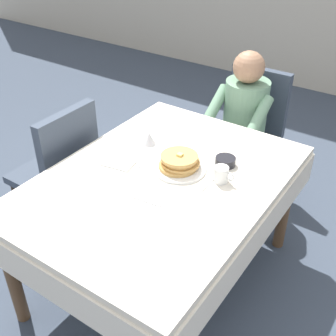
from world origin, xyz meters
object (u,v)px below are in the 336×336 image
Objects in this scene: breakfast_stack at (179,161)px; fork_left_of_plate at (149,160)px; chair_diner at (250,125)px; plate_breakfast at (180,168)px; cup_coffee at (221,174)px; syrup_pitcher at (149,138)px; chair_left_side at (61,166)px; knife_right_of_plate at (209,183)px; diner_person at (243,116)px; bowl_butter at (225,161)px; dining_table_main at (161,192)px; spoon_near_edge at (147,201)px.

fork_left_of_plate is (-0.19, -0.02, -0.05)m from breakfast_stack.
chair_diner reaches higher than plate_breakfast.
cup_coffee is at bearing -81.72° from fork_left_of_plate.
chair_diner reaches higher than fork_left_of_plate.
cup_coffee is (0.23, 0.03, 0.03)m from plate_breakfast.
syrup_pitcher is 0.44× the size of fork_left_of_plate.
chair_left_side is 8.23× the size of cup_coffee.
chair_diner is 1.09m from cup_coffee.
plate_breakfast is at bearing 82.22° from knife_right_of_plate.
cup_coffee reaches higher than plate_breakfast.
chair_diner reaches higher than breakfast_stack.
chair_left_side is 0.66m from fork_left_of_plate.
diner_person reaches higher than bowl_butter.
chair_left_side is at bearing -171.84° from cup_coffee.
plate_breakfast is (0.06, -1.05, 0.22)m from chair_diner.
breakfast_stack is at bearing 93.68° from diner_person.
breakfast_stack is at bearing 93.13° from chair_diner.
plate_breakfast is 1.40× the size of knife_right_of_plate.
dining_table_main is at bearing -150.93° from cup_coffee.
spoon_near_edge is (0.08, -1.37, 0.21)m from chair_diner.
syrup_pitcher reaches higher than bowl_butter.
diner_person is (-0.03, 1.01, 0.02)m from dining_table_main.
breakfast_stack reaches higher than dining_table_main.
dining_table_main is 7.62× the size of knife_right_of_plate.
chair_diner is at bearing -90.00° from diner_person.
chair_left_side is 11.63× the size of syrup_pitcher.
spoon_near_edge is (0.83, -0.20, 0.21)m from chair_left_side.
dining_table_main is 1.64× the size of chair_diner.
knife_right_of_plate and spoon_near_edge have the same top height.
plate_breakfast is 2.48× the size of cup_coffee.
bowl_butter is at bearing 1.86° from knife_right_of_plate.
chair_diner is at bearing 75.97° from syrup_pitcher.
chair_diner is 11.63× the size of syrup_pitcher.
knife_right_of_plate is at bearing 103.19° from chair_diner.
spoon_near_edge is (0.03, -0.32, -0.05)m from breakfast_stack.
fork_left_of_plate is at bearing -173.99° from plate_breakfast.
plate_breakfast is 0.19m from knife_right_of_plate.
chair_left_side is 4.24× the size of breakfast_stack.
diner_person is at bearing 93.87° from plate_breakfast.
breakfast_stack is at bearing -176.04° from plate_breakfast.
syrup_pitcher is 0.55m from spoon_near_edge.
breakfast_stack is 0.20m from knife_right_of_plate.
chair_diner is 3.32× the size of plate_breakfast.
knife_right_of_plate is at bearing -86.37° from bowl_butter.
spoon_near_edge is at bearing -103.58° from chair_left_side.
plate_breakfast is 2.55× the size of bowl_butter.
fork_left_of_plate is at bearing 83.09° from chair_diner.
syrup_pitcher is (-0.29, 0.13, -0.01)m from breakfast_stack.
plate_breakfast is 0.25m from bowl_butter.
diner_person is 0.90m from plate_breakfast.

